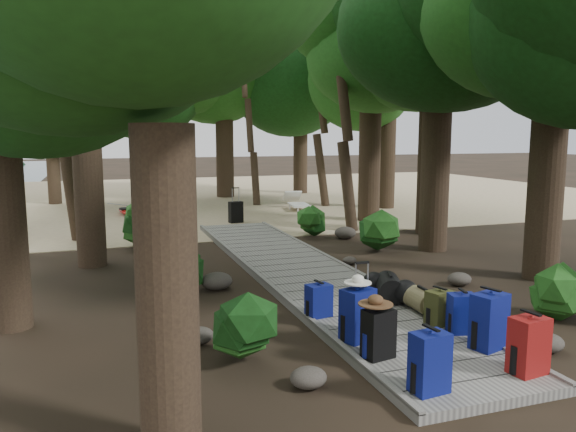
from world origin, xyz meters
name	(u,v)px	position (x,y,z in m)	size (l,w,h in m)	color
ground	(320,287)	(0.00, 0.00, 0.00)	(120.00, 120.00, 0.00)	#2E2117
sand_beach	(187,197)	(0.00, 16.00, 0.01)	(40.00, 22.00, 0.02)	tan
boardwalk	(301,272)	(0.00, 1.00, 0.06)	(2.00, 12.00, 0.12)	gray
backpack_left_a	(430,359)	(-0.63, -4.59, 0.48)	(0.39, 0.27, 0.72)	navy
backpack_left_b	(378,331)	(-0.70, -3.58, 0.46)	(0.36, 0.26, 0.67)	black
backpack_left_c	(358,312)	(-0.68, -2.98, 0.51)	(0.42, 0.30, 0.78)	navy
backpack_left_d	(319,299)	(-0.79, -1.89, 0.39)	(0.35, 0.26, 0.54)	navy
backpack_right_a	(529,342)	(0.71, -4.55, 0.49)	(0.41, 0.29, 0.73)	maroon
backpack_right_b	(489,318)	(0.78, -3.77, 0.52)	(0.44, 0.31, 0.79)	navy
backpack_right_c	(462,311)	(0.80, -3.19, 0.42)	(0.36, 0.25, 0.61)	navy
backpack_right_d	(439,306)	(0.71, -2.79, 0.40)	(0.36, 0.26, 0.55)	#393F17
duffel_right_khaki	(422,300)	(0.80, -2.20, 0.30)	(0.35, 0.53, 0.35)	olive
duffel_right_black	(389,288)	(0.62, -1.50, 0.33)	(0.42, 0.67, 0.42)	black
suitcase_on_boardwalk	(361,315)	(-0.54, -2.80, 0.40)	(0.36, 0.20, 0.57)	black
lone_suitcase_on_sand	(236,212)	(0.33, 7.93, 0.36)	(0.43, 0.25, 0.68)	black
hat_brown	(376,299)	(-0.74, -3.57, 0.86)	(0.43, 0.43, 0.13)	#51351E
hat_white	(358,278)	(-0.68, -2.96, 0.96)	(0.36, 0.36, 0.12)	silver
kayak	(126,210)	(-2.92, 10.83, 0.19)	(0.73, 3.34, 0.33)	#A7120E
sun_lounger	(299,201)	(3.28, 10.07, 0.35)	(0.66, 2.05, 0.66)	silver
tree_right_b	(556,28)	(4.37, -0.82, 4.78)	(5.36, 5.36, 9.57)	black
tree_right_c	(440,44)	(3.92, 2.27, 4.93)	(5.70, 5.70, 9.87)	black
tree_right_d	(434,51)	(5.12, 4.32, 5.09)	(5.55, 5.55, 10.18)	black
tree_right_e	(372,64)	(4.56, 6.97, 5.04)	(5.60, 5.60, 10.08)	black
tree_right_f	(389,85)	(6.66, 9.64, 4.66)	(5.22, 5.22, 9.32)	black
tree_left_a	(158,6)	(-3.34, -4.68, 3.85)	(4.62, 4.62, 7.69)	black
tree_left_c	(82,59)	(-4.02, 3.23, 4.37)	(5.03, 5.03, 8.75)	black
tree_back_a	(159,91)	(-1.15, 15.41, 4.63)	(5.35, 5.35, 9.27)	black
tree_back_b	(223,70)	(1.67, 15.43, 5.62)	(6.29, 6.29, 11.24)	black
tree_back_c	(301,91)	(5.48, 15.93, 4.84)	(5.38, 5.38, 9.68)	black
tree_back_d	(50,113)	(-5.47, 15.13, 3.67)	(4.41, 4.41, 7.35)	black
palm_right_a	(354,96)	(3.32, 5.57, 3.93)	(4.61, 4.61, 7.86)	#154413
palm_right_b	(323,97)	(4.68, 11.22, 4.27)	(4.42, 4.42, 8.54)	#154413
palm_right_c	(260,126)	(2.42, 12.30, 3.17)	(3.98, 3.98, 6.33)	#154413
palm_left_a	(60,105)	(-4.65, 6.37, 3.57)	(4.48, 4.48, 7.13)	#154413
rock_left_a	(308,378)	(-1.71, -3.85, 0.12)	(0.43, 0.38, 0.23)	#4C473F
rock_left_b	(199,335)	(-2.64, -2.10, 0.11)	(0.41, 0.37, 0.22)	#4C473F
rock_left_c	(217,281)	(-1.85, 0.48, 0.16)	(0.58, 0.52, 0.32)	#4C473F
rock_left_d	(172,255)	(-2.30, 3.40, 0.08)	(0.28, 0.26, 0.16)	#4C473F
rock_right_a	(547,343)	(1.63, -3.88, 0.12)	(0.45, 0.40, 0.25)	#4C473F
rock_right_b	(459,279)	(2.53, -0.75, 0.12)	(0.45, 0.41, 0.25)	#4C473F
rock_right_c	(350,260)	(1.32, 1.51, 0.09)	(0.31, 0.28, 0.17)	#4C473F
rock_right_d	(345,233)	(2.51, 4.32, 0.16)	(0.60, 0.54, 0.33)	#4C473F
shrub_left_a	(235,332)	(-2.36, -3.05, 0.45)	(1.01, 1.01, 0.91)	#1D4C16
shrub_left_b	(190,271)	(-2.32, 0.58, 0.36)	(0.80, 0.80, 0.72)	#1D4C16
shrub_left_c	(146,222)	(-2.72, 4.98, 0.62)	(1.38, 1.38, 1.24)	#1D4C16
shrub_right_a	(545,293)	(2.60, -2.79, 0.41)	(0.91, 0.91, 0.82)	#1D4C16
shrub_right_b	(385,231)	(2.68, 2.44, 0.51)	(1.14, 1.14, 1.03)	#1D4C16
shrub_right_c	(311,222)	(1.80, 5.05, 0.39)	(0.88, 0.88, 0.79)	#1D4C16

